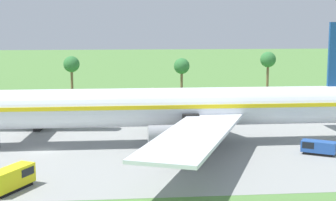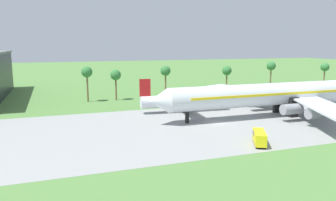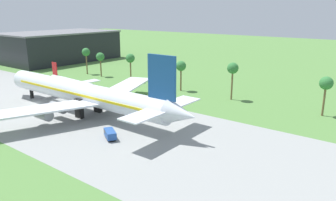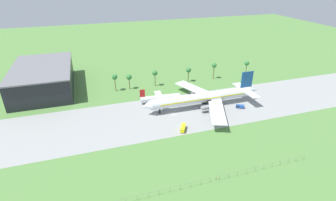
% 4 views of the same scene
% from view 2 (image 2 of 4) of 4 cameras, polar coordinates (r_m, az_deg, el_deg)
% --- Properties ---
extents(ground_plane, '(600.00, 600.00, 0.00)m').
position_cam_2_polar(ground_plane, '(80.34, 8.66, -3.92)').
color(ground_plane, '#517F3D').
extents(taxiway_strip, '(320.00, 44.00, 0.02)m').
position_cam_2_polar(taxiway_strip, '(80.33, 8.66, -3.91)').
color(taxiway_strip, gray).
rests_on(taxiway_strip, ground_plane).
extents(jet_airliner, '(73.31, 60.59, 18.72)m').
position_cam_2_polar(jet_airliner, '(92.61, 19.21, 1.11)').
color(jet_airliner, silver).
rests_on(jet_airliner, ground_plane).
extents(regional_aircraft, '(24.54, 22.00, 9.62)m').
position_cam_2_polar(regional_aircraft, '(92.13, 2.58, -0.04)').
color(regional_aircraft, silver).
rests_on(regional_aircraft, ground_plane).
extents(fuel_truck, '(4.75, 6.46, 2.60)m').
position_cam_2_polar(fuel_truck, '(64.96, 15.63, -6.20)').
color(fuel_truck, black).
rests_on(fuel_truck, ground_plane).
extents(palm_tree_row, '(103.27, 3.60, 12.10)m').
position_cam_2_polar(palm_tree_row, '(122.83, 6.72, 5.18)').
color(palm_tree_row, brown).
rests_on(palm_tree_row, ground_plane).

